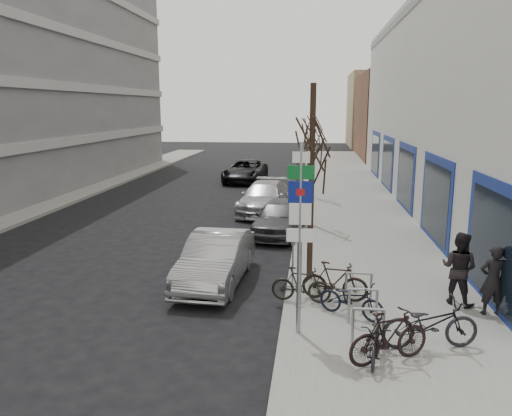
% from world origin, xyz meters
% --- Properties ---
extents(ground, '(120.00, 120.00, 0.00)m').
position_xyz_m(ground, '(0.00, 0.00, 0.00)').
color(ground, black).
rests_on(ground, ground).
extents(sidewalk_east, '(5.00, 70.00, 0.15)m').
position_xyz_m(sidewalk_east, '(4.50, 10.00, 0.07)').
color(sidewalk_east, slate).
rests_on(sidewalk_east, ground).
extents(sidewalk_west, '(3.00, 70.00, 0.15)m').
position_xyz_m(sidewalk_west, '(-11.00, 10.00, 0.07)').
color(sidewalk_west, slate).
rests_on(sidewalk_west, ground).
extents(brick_building_far, '(12.00, 14.00, 8.00)m').
position_xyz_m(brick_building_far, '(13.00, 40.00, 4.00)').
color(brick_building_far, brown).
rests_on(brick_building_far, ground).
extents(tan_building_far, '(13.00, 12.00, 9.00)m').
position_xyz_m(tan_building_far, '(13.50, 55.00, 4.50)').
color(tan_building_far, '#937A5B').
rests_on(tan_building_far, ground).
extents(highway_sign_pole, '(0.55, 0.10, 4.20)m').
position_xyz_m(highway_sign_pole, '(2.40, -0.01, 2.46)').
color(highway_sign_pole, gray).
rests_on(highway_sign_pole, ground).
extents(bike_rack, '(0.66, 2.26, 0.83)m').
position_xyz_m(bike_rack, '(3.80, 0.60, 0.66)').
color(bike_rack, gray).
rests_on(bike_rack, sidewalk_east).
extents(tree_near, '(1.80, 1.80, 5.50)m').
position_xyz_m(tree_near, '(2.60, 3.50, 4.10)').
color(tree_near, black).
rests_on(tree_near, ground).
extents(tree_mid, '(1.80, 1.80, 5.50)m').
position_xyz_m(tree_mid, '(2.60, 10.00, 4.10)').
color(tree_mid, black).
rests_on(tree_mid, ground).
extents(tree_far, '(1.80, 1.80, 5.50)m').
position_xyz_m(tree_far, '(2.60, 16.50, 4.10)').
color(tree_far, black).
rests_on(tree_far, ground).
extents(meter_front, '(0.10, 0.08, 1.27)m').
position_xyz_m(meter_front, '(2.15, 3.00, 0.92)').
color(meter_front, gray).
rests_on(meter_front, sidewalk_east).
extents(meter_mid, '(0.10, 0.08, 1.27)m').
position_xyz_m(meter_mid, '(2.15, 8.50, 0.92)').
color(meter_mid, gray).
rests_on(meter_mid, sidewalk_east).
extents(meter_back, '(0.10, 0.08, 1.27)m').
position_xyz_m(meter_back, '(2.15, 14.00, 0.92)').
color(meter_back, gray).
rests_on(meter_back, sidewalk_east).
extents(bike_near_left, '(0.73, 1.60, 0.94)m').
position_xyz_m(bike_near_left, '(3.91, -0.96, 0.62)').
color(bike_near_left, black).
rests_on(bike_near_left, sidewalk_east).
extents(bike_near_right, '(1.78, 1.26, 1.05)m').
position_xyz_m(bike_near_right, '(4.13, -1.09, 0.68)').
color(bike_near_right, black).
rests_on(bike_near_right, sidewalk_east).
extents(bike_mid_curb, '(1.63, 1.18, 0.97)m').
position_xyz_m(bike_mid_curb, '(3.58, 0.96, 0.64)').
color(bike_mid_curb, black).
rests_on(bike_mid_curb, sidewalk_east).
extents(bike_mid_inner, '(1.54, 0.62, 0.91)m').
position_xyz_m(bike_mid_inner, '(2.41, 1.72, 0.60)').
color(bike_mid_inner, black).
rests_on(bike_mid_inner, sidewalk_east).
extents(bike_far_curb, '(2.03, 0.93, 1.19)m').
position_xyz_m(bike_far_curb, '(5.02, -0.40, 0.75)').
color(bike_far_curb, black).
rests_on(bike_far_curb, sidewalk_east).
extents(bike_far_inner, '(1.71, 0.72, 1.01)m').
position_xyz_m(bike_far_inner, '(3.24, 1.93, 0.65)').
color(bike_far_inner, black).
rests_on(bike_far_inner, sidewalk_east).
extents(parked_car_front, '(1.71, 4.35, 1.41)m').
position_xyz_m(parked_car_front, '(-0.01, 3.19, 0.71)').
color(parked_car_front, '#9C9BA0').
rests_on(parked_car_front, ground).
extents(parked_car_mid, '(2.21, 4.32, 1.41)m').
position_xyz_m(parked_car_mid, '(1.40, 8.82, 0.70)').
color(parked_car_mid, '#47474B').
rests_on(parked_car_mid, ground).
extents(parked_car_back, '(2.46, 5.07, 1.42)m').
position_xyz_m(parked_car_back, '(0.40, 12.92, 0.71)').
color(parked_car_back, '#A9A9AE').
rests_on(parked_car_back, ground).
extents(lane_car, '(2.72, 5.35, 1.45)m').
position_xyz_m(lane_car, '(-1.84, 22.60, 0.72)').
color(lane_car, black).
rests_on(lane_car, ground).
extents(pedestrian_near, '(0.63, 0.43, 1.66)m').
position_xyz_m(pedestrian_near, '(6.80, 1.46, 0.98)').
color(pedestrian_near, black).
rests_on(pedestrian_near, sidewalk_east).
extents(pedestrian_far, '(0.81, 0.77, 1.82)m').
position_xyz_m(pedestrian_far, '(6.21, 2.06, 1.06)').
color(pedestrian_far, black).
rests_on(pedestrian_far, sidewalk_east).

